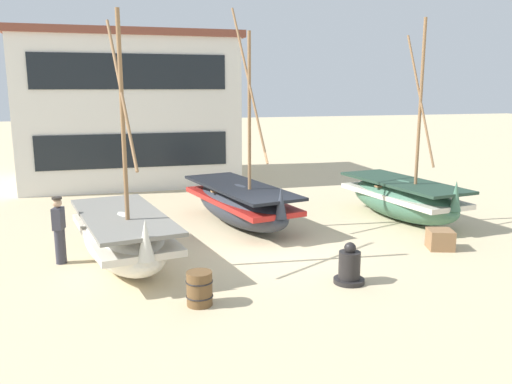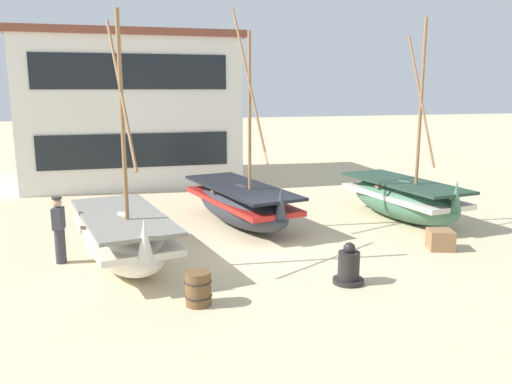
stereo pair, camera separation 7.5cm
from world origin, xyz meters
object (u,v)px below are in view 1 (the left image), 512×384
(harbor_building_main, at_px, (129,108))
(fisherman_by_hull, at_px, (59,231))
(fishing_boat_far_right, at_px, (402,198))
(capstan_winch, at_px, (349,267))
(fishing_boat_near_left, at_px, (124,236))
(fishing_boat_centre_large, at_px, (240,203))
(cargo_crate, at_px, (440,239))
(wooden_barrel, at_px, (199,289))

(harbor_building_main, bearing_deg, fisherman_by_hull, -100.83)
(fishing_boat_far_right, bearing_deg, capstan_winch, -131.24)
(fishing_boat_near_left, distance_m, fishing_boat_far_right, 9.29)
(fishing_boat_centre_large, xyz_separation_m, harbor_building_main, (-2.93, 9.49, 2.63))
(cargo_crate, bearing_deg, capstan_winch, -155.01)
(fishing_boat_centre_large, height_order, capstan_winch, fishing_boat_centre_large)
(fishing_boat_far_right, height_order, cargo_crate, fishing_boat_far_right)
(harbor_building_main, bearing_deg, fishing_boat_far_right, -51.05)
(fishing_boat_near_left, xyz_separation_m, fishing_boat_far_right, (9.03, 2.16, 0.01))
(fishing_boat_centre_large, distance_m, fisherman_by_hull, 5.75)
(fishing_boat_far_right, height_order, harbor_building_main, harbor_building_main)
(cargo_crate, bearing_deg, fishing_boat_near_left, 172.80)
(fisherman_by_hull, xyz_separation_m, capstan_winch, (6.33, -3.16, -0.47))
(harbor_building_main, bearing_deg, fishing_boat_near_left, -93.48)
(wooden_barrel, bearing_deg, fisherman_by_hull, 129.94)
(fishing_boat_centre_large, relative_size, wooden_barrel, 9.53)
(fishing_boat_far_right, distance_m, capstan_winch, 6.43)
(fishing_boat_near_left, distance_m, harbor_building_main, 12.70)
(capstan_winch, bearing_deg, harbor_building_main, 105.04)
(fishing_boat_far_right, xyz_separation_m, harbor_building_main, (-8.28, 10.24, 2.62))
(fishing_boat_far_right, xyz_separation_m, wooden_barrel, (-7.66, -5.12, -0.37))
(cargo_crate, height_order, harbor_building_main, harbor_building_main)
(fisherman_by_hull, xyz_separation_m, wooden_barrel, (2.89, -3.46, -0.48))
(fishing_boat_centre_large, bearing_deg, harbor_building_main, 107.18)
(fishing_boat_near_left, height_order, harbor_building_main, harbor_building_main)
(fishing_boat_far_right, height_order, fisherman_by_hull, fishing_boat_far_right)
(fishing_boat_centre_large, distance_m, cargo_crate, 6.08)
(fisherman_by_hull, xyz_separation_m, harbor_building_main, (2.28, 11.90, 2.50))
(fishing_boat_far_right, relative_size, wooden_barrel, 9.10)
(fisherman_by_hull, bearing_deg, harbor_building_main, 79.17)
(fishing_boat_centre_large, distance_m, harbor_building_main, 10.27)
(cargo_crate, xyz_separation_m, harbor_building_main, (-7.52, 13.45, 3.07))
(fishing_boat_near_left, relative_size, fishing_boat_far_right, 0.94)
(fishing_boat_far_right, bearing_deg, fishing_boat_centre_large, 171.97)
(fishing_boat_centre_large, relative_size, capstan_winch, 7.05)
(fisherman_by_hull, relative_size, cargo_crate, 2.62)
(wooden_barrel, bearing_deg, fishing_boat_centre_large, 68.46)
(fishing_boat_near_left, height_order, capstan_winch, fishing_boat_near_left)
(fishing_boat_centre_large, relative_size, fisherman_by_hull, 3.96)
(fishing_boat_centre_large, bearing_deg, cargo_crate, -40.80)
(fishing_boat_centre_large, relative_size, harbor_building_main, 0.70)
(fisherman_by_hull, distance_m, cargo_crate, 9.94)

